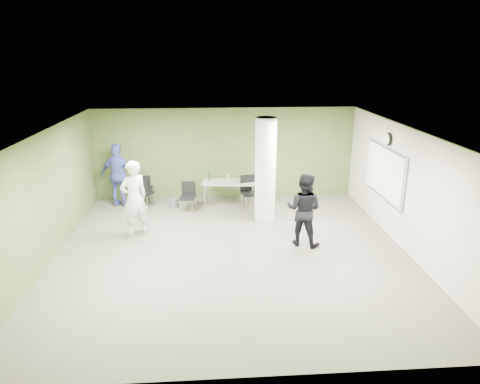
{
  "coord_description": "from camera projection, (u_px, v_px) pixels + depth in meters",
  "views": [
    {
      "loc": [
        -0.45,
        -8.92,
        4.4
      ],
      "look_at": [
        0.25,
        1.0,
        1.13
      ],
      "focal_mm": 32.0,
      "sensor_mm": 36.0,
      "label": 1
    }
  ],
  "objects": [
    {
      "name": "woman_white",
      "position": [
        134.0,
        198.0,
        10.59
      ],
      "size": [
        0.83,
        0.77,
        1.9
      ],
      "primitive_type": "imported",
      "rotation": [
        0.0,
        0.0,
        3.75
      ],
      "color": "white",
      "rests_on": "floor"
    },
    {
      "name": "man_black",
      "position": [
        304.0,
        210.0,
        10.01
      ],
      "size": [
        1.06,
        0.99,
        1.75
      ],
      "primitive_type": "imported",
      "rotation": [
        0.0,
        0.0,
        2.65
      ],
      "color": "black",
      "rests_on": "floor"
    },
    {
      "name": "wall_left",
      "position": [
        46.0,
        199.0,
        9.15
      ],
      "size": [
        0.02,
        8.0,
        2.8
      ],
      "primitive_type": "cube",
      "color": "#405829",
      "rests_on": "floor"
    },
    {
      "name": "wastebasket",
      "position": [
        174.0,
        203.0,
        12.62
      ],
      "size": [
        0.26,
        0.26,
        0.3
      ],
      "primitive_type": "cylinder",
      "color": "#4C4C4C",
      "rests_on": "floor"
    },
    {
      "name": "floor",
      "position": [
        232.0,
        252.0,
        9.86
      ],
      "size": [
        8.0,
        8.0,
        0.0
      ],
      "primitive_type": "plane",
      "color": "#565444",
      "rests_on": "ground"
    },
    {
      "name": "chair_back_right",
      "position": [
        143.0,
        191.0,
        12.49
      ],
      "size": [
        0.59,
        0.59,
        0.89
      ],
      "rotation": [
        0.0,
        0.0,
        2.71
      ],
      "color": "black",
      "rests_on": "floor"
    },
    {
      "name": "column",
      "position": [
        265.0,
        170.0,
        11.38
      ],
      "size": [
        0.56,
        0.56,
        2.8
      ],
      "primitive_type": "cylinder",
      "color": "silver",
      "rests_on": "floor"
    },
    {
      "name": "chair_back_left",
      "position": [
        144.0,
        186.0,
        12.91
      ],
      "size": [
        0.45,
        0.45,
        0.9
      ],
      "rotation": [
        0.0,
        0.0,
        3.14
      ],
      "color": "black",
      "rests_on": "floor"
    },
    {
      "name": "chair_table_left",
      "position": [
        188.0,
        194.0,
        12.3
      ],
      "size": [
        0.49,
        0.49,
        0.85
      ],
      "rotation": [
        0.0,
        0.0,
        -0.17
      ],
      "color": "black",
      "rests_on": "floor"
    },
    {
      "name": "folding_table",
      "position": [
        228.0,
        183.0,
        12.67
      ],
      "size": [
        1.62,
        0.84,
        0.99
      ],
      "rotation": [
        0.0,
        0.0,
        -0.11
      ],
      "color": "#9C9C96",
      "rests_on": "floor"
    },
    {
      "name": "chair_table_right",
      "position": [
        249.0,
        189.0,
        12.49
      ],
      "size": [
        0.59,
        0.59,
        0.97
      ],
      "rotation": [
        0.0,
        0.0,
        0.26
      ],
      "color": "black",
      "rests_on": "floor"
    },
    {
      "name": "whiteboard",
      "position": [
        384.0,
        172.0,
        10.79
      ],
      "size": [
        0.05,
        2.3,
        1.3
      ],
      "color": "silver",
      "rests_on": "wall_right_cream"
    },
    {
      "name": "wall_right_cream",
      "position": [
        408.0,
        191.0,
        9.69
      ],
      "size": [
        0.02,
        8.0,
        2.8
      ],
      "primitive_type": "cube",
      "color": "beige",
      "rests_on": "floor"
    },
    {
      "name": "ceiling",
      "position": [
        231.0,
        132.0,
        8.98
      ],
      "size": [
        8.0,
        8.0,
        0.0
      ],
      "primitive_type": "plane",
      "rotation": [
        3.14,
        0.0,
        0.0
      ],
      "color": "white",
      "rests_on": "wall_back"
    },
    {
      "name": "wall_clock",
      "position": [
        388.0,
        139.0,
        10.52
      ],
      "size": [
        0.06,
        0.32,
        0.32
      ],
      "color": "black",
      "rests_on": "wall_right_cream"
    },
    {
      "name": "wall_back",
      "position": [
        225.0,
        154.0,
        13.21
      ],
      "size": [
        8.0,
        2.8,
        0.02
      ],
      "primitive_type": "cube",
      "rotation": [
        1.57,
        0.0,
        0.0
      ],
      "color": "#405829",
      "rests_on": "floor"
    },
    {
      "name": "man_blue",
      "position": [
        119.0,
        175.0,
        12.53
      ],
      "size": [
        1.19,
        0.72,
        1.89
      ],
      "primitive_type": "imported",
      "rotation": [
        0.0,
        0.0,
        2.89
      ],
      "color": "#4551AB",
      "rests_on": "floor"
    }
  ]
}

